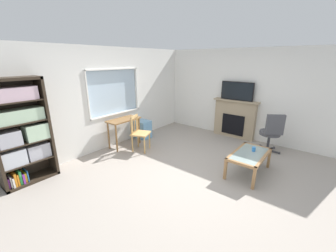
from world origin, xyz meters
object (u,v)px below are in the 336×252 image
(wooden_chair, at_px, (139,133))
(coffee_table, at_px, (249,156))
(desk_under_window, at_px, (124,124))
(plastic_drawer_unit, at_px, (143,129))
(office_chair, at_px, (272,131))
(fireplace, at_px, (234,119))
(sippy_cup, at_px, (254,149))
(tv, at_px, (237,91))
(bookshelf, at_px, (21,132))

(wooden_chair, bearing_deg, coffee_table, -77.19)
(desk_under_window, bearing_deg, wooden_chair, -84.14)
(plastic_drawer_unit, distance_m, coffee_table, 3.09)
(wooden_chair, distance_m, office_chair, 3.21)
(fireplace, xyz_separation_m, coffee_table, (-1.84, -1.06, -0.18))
(desk_under_window, relative_size, sippy_cup, 9.63)
(plastic_drawer_unit, xyz_separation_m, coffee_table, (-0.10, -3.09, 0.12))
(wooden_chair, relative_size, tv, 0.99)
(bookshelf, distance_m, tv, 5.14)
(bookshelf, height_order, wooden_chair, bookshelf)
(fireplace, height_order, office_chair, fireplace)
(desk_under_window, xyz_separation_m, sippy_cup, (0.77, -3.07, -0.12))
(desk_under_window, height_order, wooden_chair, wooden_chair)
(desk_under_window, height_order, sippy_cup, desk_under_window)
(wooden_chair, bearing_deg, office_chair, -53.91)
(plastic_drawer_unit, height_order, coffee_table, plastic_drawer_unit)
(bookshelf, relative_size, tv, 2.12)
(fireplace, xyz_separation_m, office_chair, (-0.53, -1.13, -0.00))
(office_chair, bearing_deg, coffee_table, 176.86)
(coffee_table, height_order, sippy_cup, sippy_cup)
(desk_under_window, height_order, fireplace, fireplace)
(desk_under_window, xyz_separation_m, wooden_chair, (0.05, -0.52, -0.14))
(tv, xyz_separation_m, coffee_table, (-1.83, -1.06, -0.99))
(coffee_table, bearing_deg, wooden_chair, 102.81)
(wooden_chair, xyz_separation_m, fireplace, (2.42, -1.46, 0.09))
(bookshelf, distance_m, coffee_table, 4.29)
(bookshelf, height_order, plastic_drawer_unit, bookshelf)
(bookshelf, bearing_deg, sippy_cup, -46.66)
(desk_under_window, distance_m, sippy_cup, 3.17)
(fireplace, distance_m, sippy_cup, 2.02)
(bookshelf, distance_m, desk_under_window, 2.26)
(coffee_table, bearing_deg, sippy_cup, -11.15)
(fireplace, height_order, sippy_cup, fireplace)
(tv, height_order, coffee_table, tv)
(bookshelf, relative_size, desk_under_window, 2.22)
(plastic_drawer_unit, bearing_deg, office_chair, -68.97)
(wooden_chair, height_order, sippy_cup, wooden_chair)
(plastic_drawer_unit, height_order, tv, tv)
(wooden_chair, bearing_deg, fireplace, -31.18)
(desk_under_window, relative_size, fireplace, 0.68)
(tv, bearing_deg, wooden_chair, 148.63)
(tv, relative_size, office_chair, 0.91)
(bookshelf, xyz_separation_m, office_chair, (4.17, -3.22, -0.43))
(sippy_cup, bearing_deg, plastic_drawer_unit, 90.76)
(bookshelf, bearing_deg, fireplace, -23.96)
(wooden_chair, height_order, plastic_drawer_unit, wooden_chair)
(wooden_chair, relative_size, office_chair, 0.90)
(bookshelf, bearing_deg, coffee_table, -47.81)
(plastic_drawer_unit, height_order, fireplace, fireplace)
(wooden_chair, xyz_separation_m, office_chair, (1.89, -2.59, 0.09))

